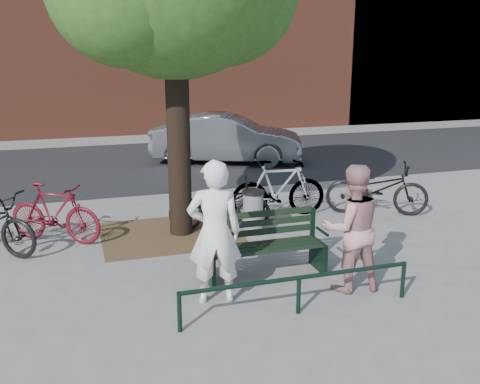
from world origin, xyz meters
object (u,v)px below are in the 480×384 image
object	(u,v)px
litter_bin	(253,212)
bicycle_c	(220,204)
park_bench	(264,243)
person_left	(215,233)
person_right	(351,228)
parked_car	(227,139)

from	to	relation	value
litter_bin	bicycle_c	world-z (taller)	bicycle_c
park_bench	litter_bin	distance (m)	1.77
person_left	person_right	distance (m)	1.86
litter_bin	bicycle_c	size ratio (longest dim) A/B	0.43
person_right	park_bench	bearing A→B (deg)	-35.00
park_bench	bicycle_c	world-z (taller)	park_bench
park_bench	parked_car	xyz separation A→B (m)	(1.72, 7.87, 0.23)
bicycle_c	parked_car	world-z (taller)	parked_car
parked_car	bicycle_c	bearing A→B (deg)	-174.38
park_bench	parked_car	size ratio (longest dim) A/B	0.40
park_bench	litter_bin	world-z (taller)	park_bench
person_left	parked_car	bearing A→B (deg)	-95.99
bicycle_c	person_right	bearing A→B (deg)	-147.58
person_left	person_right	world-z (taller)	person_left
person_right	person_left	bearing A→B (deg)	0.01
person_right	bicycle_c	distance (m)	3.14
person_left	bicycle_c	xyz separation A→B (m)	(0.82, 2.75, -0.46)
litter_bin	parked_car	bearing A→B (deg)	78.13
person_left	bicycle_c	world-z (taller)	person_left
litter_bin	park_bench	bearing A→B (deg)	-103.82
person_right	parked_car	size ratio (longest dim) A/B	0.41
park_bench	bicycle_c	xyz separation A→B (m)	(-0.08, 2.12, 0.01)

